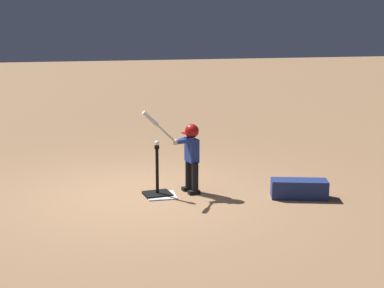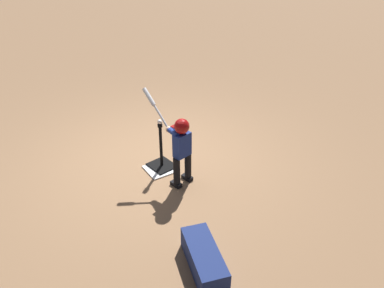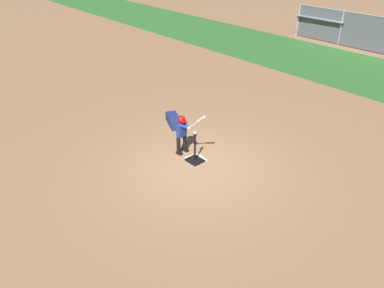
{
  "view_description": "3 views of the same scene",
  "coord_description": "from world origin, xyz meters",
  "px_view_note": "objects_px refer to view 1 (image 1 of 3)",
  "views": [
    {
      "loc": [
        2.06,
        7.71,
        2.41
      ],
      "look_at": [
        -0.9,
        -0.08,
        0.73
      ],
      "focal_mm": 50.0,
      "sensor_mm": 36.0,
      "label": 1
    },
    {
      "loc": [
        -4.4,
        3.06,
        3.41
      ],
      "look_at": [
        -0.76,
        -0.09,
        0.58
      ],
      "focal_mm": 35.0,
      "sensor_mm": 36.0,
      "label": 2
    },
    {
      "loc": [
        5.86,
        -5.31,
        5.2
      ],
      "look_at": [
        -0.18,
        -0.05,
        0.6
      ],
      "focal_mm": 35.0,
      "sensor_mm": 36.0,
      "label": 3
    }
  ],
  "objects_px": {
    "batter_child": "(190,149)",
    "baseball": "(157,143)",
    "equipment_bag": "(299,189)",
    "batting_tee": "(157,188)"
  },
  "relations": [
    {
      "from": "baseball",
      "to": "equipment_bag",
      "type": "height_order",
      "value": "baseball"
    },
    {
      "from": "batter_child",
      "to": "baseball",
      "type": "xyz_separation_m",
      "value": [
        0.52,
        -0.03,
        0.13
      ]
    },
    {
      "from": "batting_tee",
      "to": "equipment_bag",
      "type": "distance_m",
      "value": 2.16
    },
    {
      "from": "equipment_bag",
      "to": "batter_child",
      "type": "bearing_deg",
      "value": -6.07
    },
    {
      "from": "batting_tee",
      "to": "batter_child",
      "type": "relative_size",
      "value": 0.59
    },
    {
      "from": "batter_child",
      "to": "baseball",
      "type": "height_order",
      "value": "batter_child"
    },
    {
      "from": "batting_tee",
      "to": "batter_child",
      "type": "bearing_deg",
      "value": 176.9
    },
    {
      "from": "baseball",
      "to": "equipment_bag",
      "type": "relative_size",
      "value": 0.09
    },
    {
      "from": "batting_tee",
      "to": "equipment_bag",
      "type": "bearing_deg",
      "value": 155.9
    },
    {
      "from": "batter_child",
      "to": "baseball",
      "type": "bearing_deg",
      "value": -3.1
    }
  ]
}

